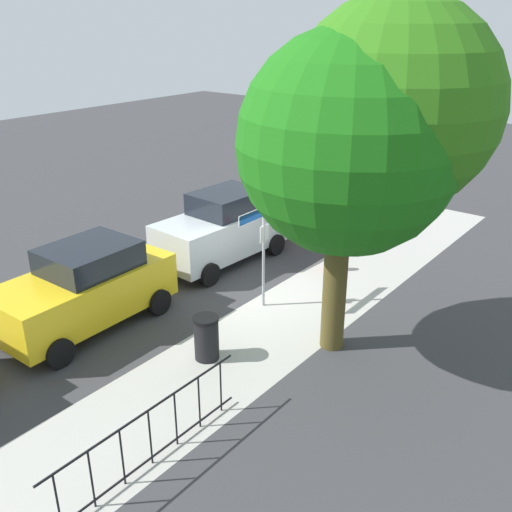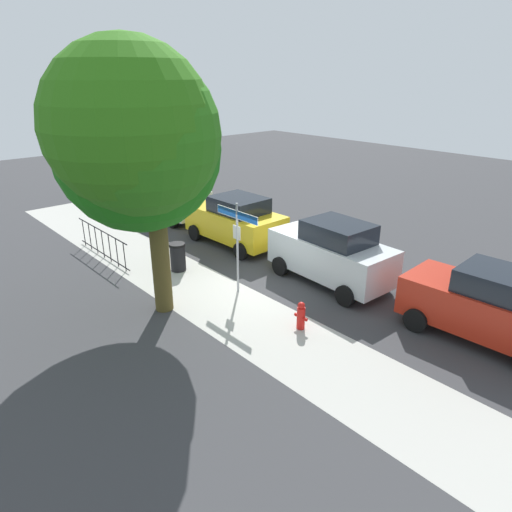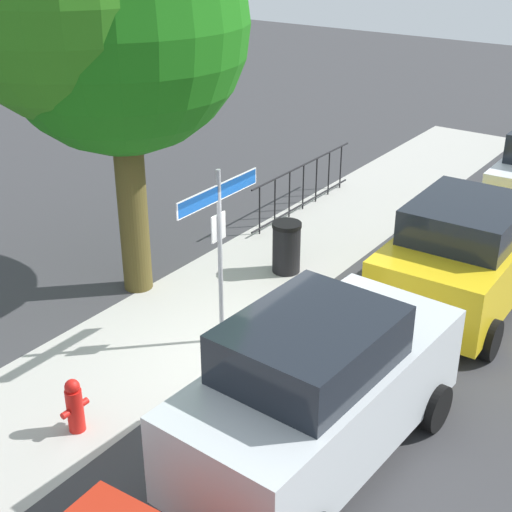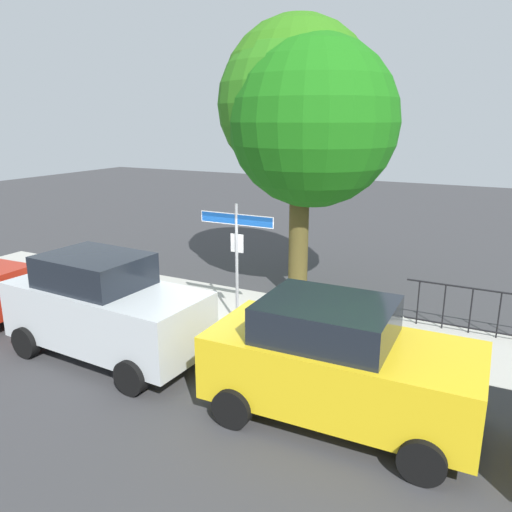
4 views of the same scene
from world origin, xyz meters
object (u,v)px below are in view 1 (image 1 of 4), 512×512
car_silver (223,228)px  trash_bin (206,338)px  car_red (308,191)px  car_yellow (85,287)px  shade_tree (373,124)px  street_sign (264,230)px  fire_hydrant (330,258)px

car_silver → trash_bin: car_silver is taller
car_red → car_yellow: car_yellow is taller
shade_tree → car_yellow: size_ratio=1.72×
street_sign → car_yellow: size_ratio=0.68×
fire_hydrant → car_red: bearing=-138.4°
car_yellow → trash_bin: 3.24m
shade_tree → car_red: bearing=-139.5°
car_silver → trash_bin: size_ratio=4.31×
car_red → street_sign: bearing=22.0°
shade_tree → fire_hydrant: shade_tree is taller
street_sign → fire_hydrant: street_sign is taller
fire_hydrant → car_yellow: bearing=-24.8°
shade_tree → car_silver: (-1.88, -5.45, -3.85)m
car_silver → shade_tree: bearing=73.7°
shade_tree → car_silver: 6.93m
car_red → car_silver: size_ratio=0.97×
shade_tree → car_silver: size_ratio=1.71×
shade_tree → trash_bin: shade_tree is taller
car_red → car_yellow: 9.60m
trash_bin → car_silver: bearing=-142.7°
shade_tree → car_yellow: bearing=-61.8°
shade_tree → car_silver: bearing=-109.0°
trash_bin → street_sign: bearing=-169.2°
street_sign → shade_tree: size_ratio=0.39×
car_yellow → fire_hydrant: 6.77m
street_sign → fire_hydrant: bearing=176.0°
car_yellow → trash_bin: (-0.68, 3.13, -0.48)m
street_sign → car_red: 7.02m
car_silver → street_sign: bearing=62.9°
shade_tree → trash_bin: size_ratio=7.35×
car_silver → fire_hydrant: size_ratio=5.42×
car_silver → car_yellow: size_ratio=1.01×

